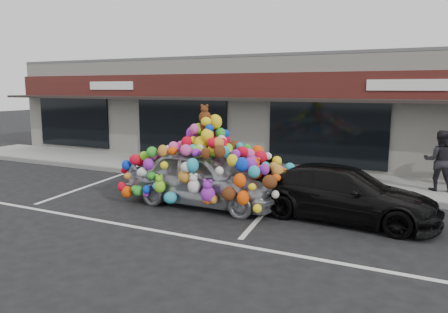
% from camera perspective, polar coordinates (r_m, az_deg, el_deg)
% --- Properties ---
extents(ground, '(90.00, 90.00, 0.00)m').
position_cam_1_polar(ground, '(12.19, -7.32, -5.66)').
color(ground, black).
rests_on(ground, ground).
extents(shop_building, '(24.00, 7.20, 4.31)m').
position_cam_1_polar(shop_building, '(19.39, 6.73, 6.27)').
color(shop_building, silver).
rests_on(shop_building, ground).
extents(sidewalk, '(26.00, 3.00, 0.15)m').
position_cam_1_polar(sidewalk, '(15.56, 0.95, -2.09)').
color(sidewalk, gray).
rests_on(sidewalk, ground).
extents(kerb, '(26.00, 0.18, 0.16)m').
position_cam_1_polar(kerb, '(14.25, -1.69, -3.13)').
color(kerb, slate).
rests_on(kerb, ground).
extents(parking_stripe_left, '(0.73, 4.37, 0.01)m').
position_cam_1_polar(parking_stripe_left, '(14.33, -17.55, -3.78)').
color(parking_stripe_left, silver).
rests_on(parking_stripe_left, ground).
extents(parking_stripe_mid, '(0.73, 4.37, 0.01)m').
position_cam_1_polar(parking_stripe_mid, '(11.10, 5.44, -7.08)').
color(parking_stripe_mid, silver).
rests_on(parking_stripe_mid, ground).
extents(lane_line, '(14.00, 0.12, 0.01)m').
position_cam_1_polar(lane_line, '(9.30, -4.99, -10.29)').
color(lane_line, silver).
rests_on(lane_line, ground).
extents(toy_car, '(3.09, 4.57, 2.65)m').
position_cam_1_polar(toy_car, '(11.46, -2.44, -1.93)').
color(toy_car, gray).
rests_on(toy_car, ground).
extents(black_sedan, '(2.06, 4.42, 1.25)m').
position_cam_1_polar(black_sedan, '(10.59, 15.30, -4.69)').
color(black_sedan, black).
rests_on(black_sedan, ground).
extents(pedestrian_b, '(0.88, 0.71, 1.73)m').
position_cam_1_polar(pedestrian_b, '(13.83, 26.32, -0.48)').
color(pedestrian_b, black).
rests_on(pedestrian_b, sidewalk).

